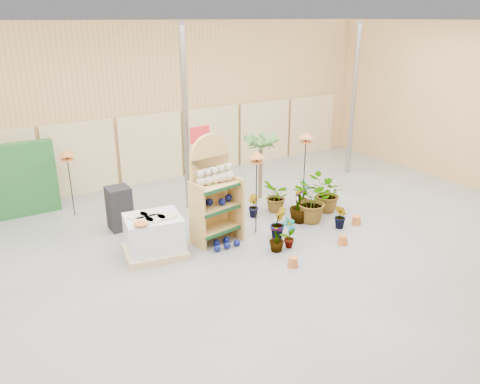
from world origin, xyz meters
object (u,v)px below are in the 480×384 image
at_px(display_shelf, 213,193).
at_px(bird_table_front, 257,157).
at_px(potted_plant_2, 314,201).
at_px(pallet_stack, 154,236).

height_order(display_shelf, bird_table_front, display_shelf).
bearing_deg(potted_plant_2, pallet_stack, 173.61).
relative_size(bird_table_front, potted_plant_2, 1.79).
bearing_deg(bird_table_front, potted_plant_2, -8.45).
bearing_deg(potted_plant_2, bird_table_front, 171.55).
distance_m(display_shelf, bird_table_front, 1.22).
bearing_deg(pallet_stack, bird_table_front, 4.55).
bearing_deg(pallet_stack, display_shelf, 10.48).
bearing_deg(bird_table_front, pallet_stack, 174.91).
distance_m(pallet_stack, potted_plant_2, 3.84).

